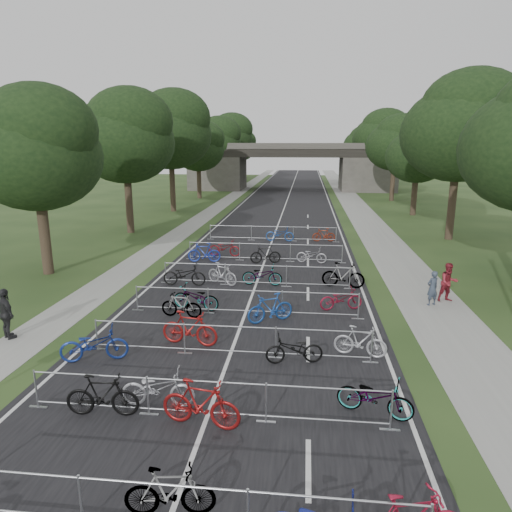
# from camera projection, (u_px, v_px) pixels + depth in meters

# --- Properties ---
(road) EXTENTS (11.00, 140.00, 0.01)m
(road) POSITION_uv_depth(u_px,v_px,m) (287.00, 201.00, 56.52)
(road) COLOR black
(road) RESTS_ON ground
(sidewalk_right) EXTENTS (3.00, 140.00, 0.01)m
(sidewalk_right) POSITION_uv_depth(u_px,v_px,m) (352.00, 202.00, 55.67)
(sidewalk_right) COLOR gray
(sidewalk_right) RESTS_ON ground
(sidewalk_left) EXTENTS (2.00, 140.00, 0.01)m
(sidewalk_left) POSITION_uv_depth(u_px,v_px,m) (227.00, 200.00, 57.32)
(sidewalk_left) COLOR gray
(sidewalk_left) RESTS_ON ground
(lane_markings) EXTENTS (0.12, 140.00, 0.00)m
(lane_markings) POSITION_uv_depth(u_px,v_px,m) (287.00, 201.00, 56.52)
(lane_markings) COLOR silver
(lane_markings) RESTS_ON ground
(overpass_bridge) EXTENTS (31.00, 8.00, 7.05)m
(overpass_bridge) POSITION_uv_depth(u_px,v_px,m) (291.00, 167.00, 70.16)
(overpass_bridge) COLOR #45433D
(overpass_bridge) RESTS_ON ground
(tree_left_0) EXTENTS (6.72, 6.72, 10.25)m
(tree_left_0) POSITION_uv_depth(u_px,v_px,m) (36.00, 152.00, 23.30)
(tree_left_0) COLOR #33261C
(tree_left_0) RESTS_ON ground
(tree_left_1) EXTENTS (7.56, 7.56, 11.53)m
(tree_left_1) POSITION_uv_depth(u_px,v_px,m) (126.00, 138.00, 34.69)
(tree_left_1) COLOR #33261C
(tree_left_1) RESTS_ON ground
(tree_right_1) EXTENTS (8.18, 8.18, 12.47)m
(tree_right_1) POSITION_uv_depth(u_px,v_px,m) (462.00, 129.00, 31.94)
(tree_right_1) COLOR #33261C
(tree_right_1) RESTS_ON ground
(tree_left_2) EXTENTS (8.40, 8.40, 12.81)m
(tree_left_2) POSITION_uv_depth(u_px,v_px,m) (171.00, 132.00, 46.08)
(tree_left_2) COLOR #33261C
(tree_left_2) RESTS_ON ground
(tree_right_2) EXTENTS (6.16, 6.16, 9.39)m
(tree_right_2) POSITION_uv_depth(u_px,v_px,m) (419.00, 154.00, 43.99)
(tree_right_2) COLOR #33261C
(tree_right_2) RESTS_ON ground
(tree_left_3) EXTENTS (6.72, 6.72, 10.25)m
(tree_left_3) POSITION_uv_depth(u_px,v_px,m) (199.00, 147.00, 58.05)
(tree_left_3) COLOR #33261C
(tree_left_3) RESTS_ON ground
(tree_right_3) EXTENTS (7.17, 7.17, 10.93)m
(tree_right_3) POSITION_uv_depth(u_px,v_px,m) (396.00, 144.00, 55.34)
(tree_right_3) COLOR #33261C
(tree_right_3) RESTS_ON ground
(tree_left_4) EXTENTS (7.56, 7.56, 11.53)m
(tree_left_4) POSITION_uv_depth(u_px,v_px,m) (217.00, 141.00, 69.44)
(tree_left_4) COLOR #33261C
(tree_left_4) RESTS_ON ground
(tree_right_4) EXTENTS (8.18, 8.18, 12.47)m
(tree_right_4) POSITION_uv_depth(u_px,v_px,m) (381.00, 137.00, 66.69)
(tree_right_4) COLOR #33261C
(tree_right_4) RESTS_ON ground
(tree_left_5) EXTENTS (8.40, 8.40, 12.81)m
(tree_left_5) POSITION_uv_depth(u_px,v_px,m) (230.00, 137.00, 80.83)
(tree_left_5) COLOR #33261C
(tree_left_5) RESTS_ON ground
(tree_right_5) EXTENTS (6.16, 6.16, 9.39)m
(tree_right_5) POSITION_uv_depth(u_px,v_px,m) (370.00, 150.00, 78.74)
(tree_right_5) COLOR #33261C
(tree_right_5) RESTS_ON ground
(tree_left_6) EXTENTS (6.72, 6.72, 10.25)m
(tree_left_6) POSITION_uv_depth(u_px,v_px,m) (240.00, 146.00, 92.80)
(tree_left_6) COLOR #33261C
(tree_left_6) RESTS_ON ground
(tree_right_6) EXTENTS (7.17, 7.17, 10.93)m
(tree_right_6) POSITION_uv_depth(u_px,v_px,m) (362.00, 144.00, 90.09)
(tree_right_6) COLOR #33261C
(tree_right_6) RESTS_ON ground
(barrier_row_0) EXTENTS (9.70, 0.08, 1.10)m
(barrier_row_0) POSITION_uv_depth(u_px,v_px,m) (163.00, 509.00, 8.13)
(barrier_row_0) COLOR #ACAFB4
(barrier_row_0) RESTS_ON ground
(barrier_row_1) EXTENTS (9.70, 0.08, 1.10)m
(barrier_row_1) POSITION_uv_depth(u_px,v_px,m) (206.00, 399.00, 11.60)
(barrier_row_1) COLOR #ACAFB4
(barrier_row_1) RESTS_ON ground
(barrier_row_2) EXTENTS (9.70, 0.08, 1.10)m
(barrier_row_2) POSITION_uv_depth(u_px,v_px,m) (230.00, 341.00, 15.08)
(barrier_row_2) COLOR #ACAFB4
(barrier_row_2) RESTS_ON ground
(barrier_row_3) EXTENTS (9.70, 0.08, 1.10)m
(barrier_row_3) POSITION_uv_depth(u_px,v_px,m) (245.00, 302.00, 18.75)
(barrier_row_3) COLOR #ACAFB4
(barrier_row_3) RESTS_ON ground
(barrier_row_4) EXTENTS (9.70, 0.08, 1.10)m
(barrier_row_4) POSITION_uv_depth(u_px,v_px,m) (256.00, 275.00, 22.61)
(barrier_row_4) COLOR #ACAFB4
(barrier_row_4) RESTS_ON ground
(barrier_row_5) EXTENTS (9.70, 0.08, 1.10)m
(barrier_row_5) POSITION_uv_depth(u_px,v_px,m) (265.00, 252.00, 27.43)
(barrier_row_5) COLOR #ACAFB4
(barrier_row_5) RESTS_ON ground
(barrier_row_6) EXTENTS (9.70, 0.08, 1.10)m
(barrier_row_6) POSITION_uv_depth(u_px,v_px,m) (272.00, 233.00, 33.23)
(barrier_row_6) COLOR #ACAFB4
(barrier_row_6) RESTS_ON ground
(bike_1) EXTENTS (1.78, 0.71, 1.04)m
(bike_1) POSITION_uv_depth(u_px,v_px,m) (170.00, 492.00, 8.54)
(bike_1) COLOR #ACAFB4
(bike_1) RESTS_ON ground
(bike_4) EXTENTS (1.95, 0.67, 1.15)m
(bike_4) POSITION_uv_depth(u_px,v_px,m) (102.00, 396.00, 11.71)
(bike_4) COLOR black
(bike_4) RESTS_ON ground
(bike_5) EXTENTS (2.03, 0.82, 1.04)m
(bike_5) POSITION_uv_depth(u_px,v_px,m) (158.00, 388.00, 12.17)
(bike_5) COLOR #B1B2BA
(bike_5) RESTS_ON ground
(bike_6) EXTENTS (2.15, 0.93, 1.25)m
(bike_6) POSITION_uv_depth(u_px,v_px,m) (201.00, 404.00, 11.25)
(bike_6) COLOR maroon
(bike_6) RESTS_ON ground
(bike_7) EXTENTS (2.10, 1.28, 1.04)m
(bike_7) POSITION_uv_depth(u_px,v_px,m) (375.00, 397.00, 11.76)
(bike_7) COLOR #ACAFB4
(bike_7) RESTS_ON ground
(bike_8) EXTENTS (2.28, 1.35, 1.13)m
(bike_8) POSITION_uv_depth(u_px,v_px,m) (94.00, 345.00, 14.73)
(bike_8) COLOR navy
(bike_8) RESTS_ON ground
(bike_9) EXTENTS (2.13, 0.89, 1.24)m
(bike_9) POSITION_uv_depth(u_px,v_px,m) (190.00, 329.00, 15.88)
(bike_9) COLOR maroon
(bike_9) RESTS_ON ground
(bike_10) EXTENTS (1.94, 0.98, 0.97)m
(bike_10) POSITION_uv_depth(u_px,v_px,m) (294.00, 350.00, 14.56)
(bike_10) COLOR black
(bike_10) RESTS_ON ground
(bike_11) EXTENTS (1.81, 0.84, 1.05)m
(bike_11) POSITION_uv_depth(u_px,v_px,m) (360.00, 342.00, 15.05)
(bike_11) COLOR #B5B6BD
(bike_11) RESTS_ON ground
(bike_12) EXTENTS (1.77, 0.69, 1.04)m
(bike_12) POSITION_uv_depth(u_px,v_px,m) (181.00, 305.00, 18.45)
(bike_12) COLOR #ACAFB4
(bike_12) RESTS_ON ground
(bike_13) EXTENTS (2.15, 1.07, 1.08)m
(bike_13) POSITION_uv_depth(u_px,v_px,m) (196.00, 298.00, 19.30)
(bike_13) COLOR #ACAFB4
(bike_13) RESTS_ON ground
(bike_14) EXTENTS (1.96, 1.45, 1.17)m
(bike_14) POSITION_uv_depth(u_px,v_px,m) (270.00, 308.00, 17.96)
(bike_14) COLOR #1C499D
(bike_14) RESTS_ON ground
(bike_15) EXTENTS (1.93, 1.07, 0.96)m
(bike_15) POSITION_uv_depth(u_px,v_px,m) (341.00, 299.00, 19.31)
(bike_15) COLOR maroon
(bike_15) RESTS_ON ground
(bike_16) EXTENTS (2.15, 0.82, 1.11)m
(bike_16) POSITION_uv_depth(u_px,v_px,m) (184.00, 275.00, 22.63)
(bike_16) COLOR black
(bike_16) RESTS_ON ground
(bike_17) EXTENTS (1.85, 1.36, 1.10)m
(bike_17) POSITION_uv_depth(u_px,v_px,m) (222.00, 274.00, 22.83)
(bike_17) COLOR #A7A8AF
(bike_17) RESTS_ON ground
(bike_18) EXTENTS (2.02, 0.75, 1.05)m
(bike_18) POSITION_uv_depth(u_px,v_px,m) (262.00, 275.00, 22.69)
(bike_18) COLOR #ACAFB4
(bike_18) RESTS_ON ground
(bike_19) EXTENTS (2.15, 0.89, 1.25)m
(bike_19) POSITION_uv_depth(u_px,v_px,m) (343.00, 275.00, 22.30)
(bike_19) COLOR #ACAFB4
(bike_19) RESTS_ON ground
(bike_20) EXTENTS (2.00, 0.70, 1.18)m
(bike_20) POSITION_uv_depth(u_px,v_px,m) (204.00, 253.00, 27.15)
(bike_20) COLOR #1D33A0
(bike_20) RESTS_ON ground
(bike_21) EXTENTS (2.04, 0.84, 1.05)m
(bike_21) POSITION_uv_depth(u_px,v_px,m) (225.00, 248.00, 28.64)
(bike_21) COLOR maroon
(bike_21) RESTS_ON ground
(bike_22) EXTENTS (1.88, 0.89, 1.09)m
(bike_22) POSITION_uv_depth(u_px,v_px,m) (266.00, 254.00, 26.88)
(bike_22) COLOR black
(bike_22) RESTS_ON ground
(bike_23) EXTENTS (1.87, 0.88, 0.94)m
(bike_23) POSITION_uv_depth(u_px,v_px,m) (312.00, 255.00, 27.04)
(bike_23) COLOR #96959C
(bike_23) RESTS_ON ground
(bike_26) EXTENTS (2.07, 0.78, 1.08)m
(bike_26) POSITION_uv_depth(u_px,v_px,m) (280.00, 234.00, 33.06)
(bike_26) COLOR #1A4392
(bike_26) RESTS_ON ground
(bike_27) EXTENTS (1.70, 0.63, 1.00)m
(bike_27) POSITION_uv_depth(u_px,v_px,m) (324.00, 235.00, 32.92)
(bike_27) COLOR maroon
(bike_27) RESTS_ON ground
(pedestrian_a) EXTENTS (0.67, 0.59, 1.54)m
(pedestrian_a) POSITION_uv_depth(u_px,v_px,m) (432.00, 288.00, 19.81)
(pedestrian_a) COLOR #343D4E
(pedestrian_a) RESTS_ON ground
(pedestrian_b) EXTENTS (0.99, 0.85, 1.76)m
(pedestrian_b) POSITION_uv_depth(u_px,v_px,m) (449.00, 283.00, 20.27)
(pedestrian_b) COLOR maroon
(pedestrian_b) RESTS_ON ground
(pedestrian_c) EXTENTS (1.17, 1.00, 1.88)m
(pedestrian_c) POSITION_uv_depth(u_px,v_px,m) (6.00, 314.00, 16.34)
(pedestrian_c) COLOR #232325
(pedestrian_c) RESTS_ON ground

